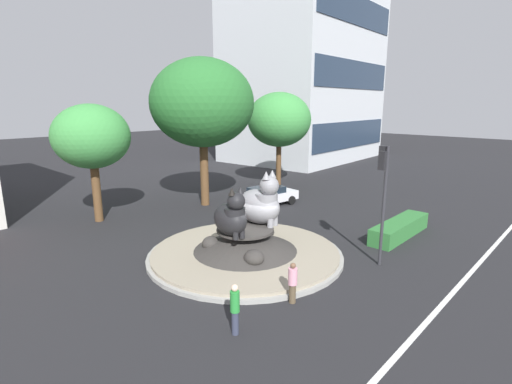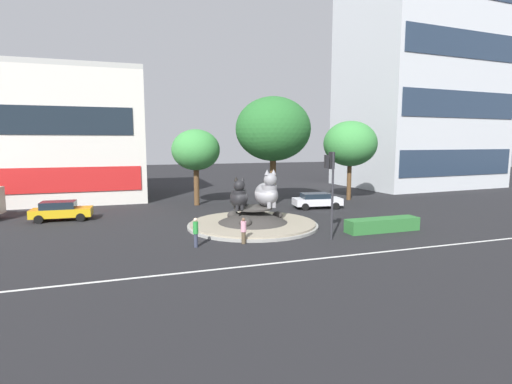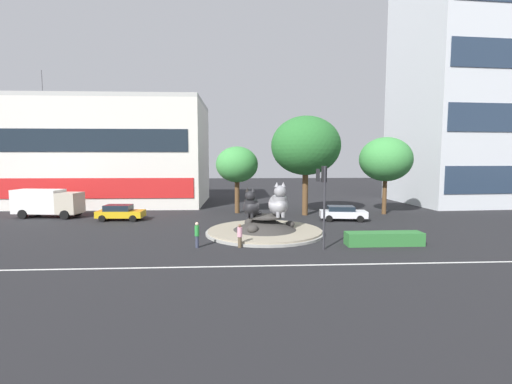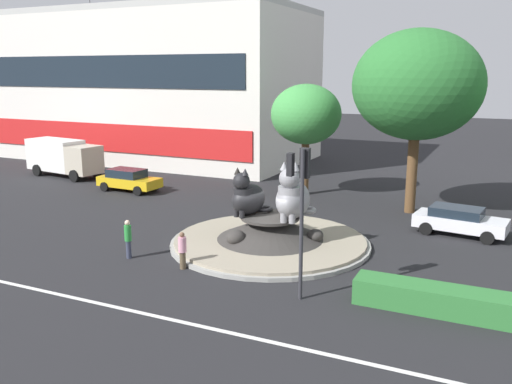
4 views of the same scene
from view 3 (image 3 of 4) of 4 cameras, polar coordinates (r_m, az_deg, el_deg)
ground_plane at (r=28.55m, az=1.41°, el=-6.64°), size 160.00×160.00×0.00m
lane_centreline at (r=20.25m, az=3.41°, el=-11.70°), size 112.00×0.20×0.01m
roundabout_island at (r=28.44m, az=1.39°, el=-5.60°), size 9.40×9.40×1.40m
cat_statue_black at (r=27.90m, az=-0.78°, el=-2.24°), size 1.76×2.28×2.31m
cat_statue_grey at (r=28.26m, az=3.64°, el=-1.83°), size 1.77×2.87×2.74m
traffic_light_mast at (r=23.44m, az=10.70°, el=0.48°), size 0.72×0.52×5.46m
shophouse_block at (r=51.59m, az=-24.00°, el=5.75°), size 28.04×14.39×16.80m
office_tower at (r=57.45m, az=32.35°, el=16.27°), size 20.10×14.95×35.20m
clipped_hedge_strip at (r=26.20m, az=19.83°, el=-7.05°), size 5.29×1.20×0.90m
broadleaf_tree_behind_island at (r=37.53m, az=7.98°, el=7.34°), size 7.19×7.19×10.34m
second_tree_near_tower at (r=40.25m, az=20.08°, el=4.92°), size 5.49×5.49×8.21m
third_tree_left at (r=38.65m, az=-3.07°, el=4.38°), size 4.56×4.56×7.25m
pedestrian_pink_shirt at (r=23.95m, az=-2.62°, el=-6.95°), size 0.34×0.34×1.58m
pedestrian_green_shirt at (r=24.19m, az=-9.44°, el=-6.65°), size 0.31×0.31×1.73m
sedan_on_far_lane at (r=36.74m, az=-20.96°, el=-3.04°), size 4.45×2.17×1.50m
hatchback_near_shophouse at (r=35.20m, az=13.72°, el=-3.25°), size 4.57×2.45×1.40m
delivery_box_truck at (r=41.65m, az=-30.45°, el=-1.40°), size 6.85×3.12×2.82m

